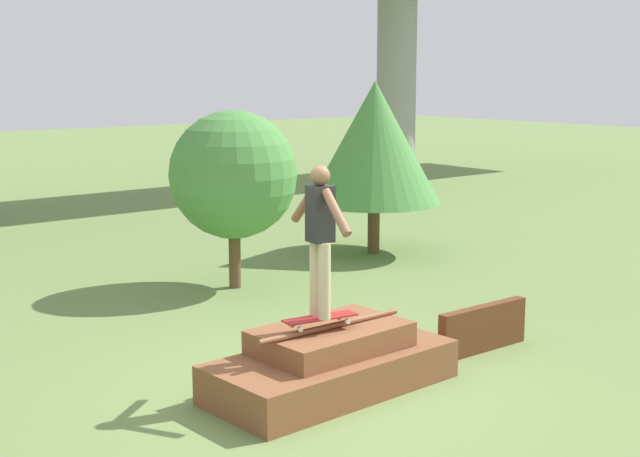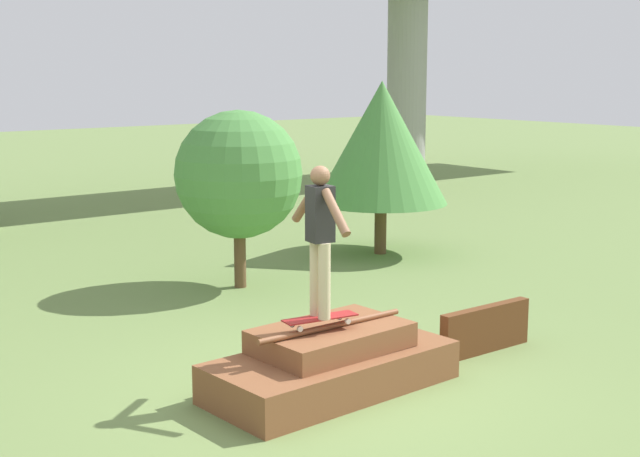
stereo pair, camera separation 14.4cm
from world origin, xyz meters
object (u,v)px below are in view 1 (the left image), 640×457
(skateboard, at_px, (320,318))
(tree_behind_right, at_px, (375,143))
(tree_behind_left, at_px, (233,175))
(skater, at_px, (320,232))

(skateboard, height_order, tree_behind_right, tree_behind_right)
(skateboard, relative_size, tree_behind_left, 0.30)
(tree_behind_right, bearing_deg, skateboard, -136.94)
(skateboard, distance_m, skater, 0.86)
(skater, bearing_deg, tree_behind_right, 43.06)
(skater, relative_size, tree_behind_left, 0.57)
(skater, relative_size, tree_behind_right, 0.50)
(skateboard, bearing_deg, skater, 90.00)
(tree_behind_left, height_order, tree_behind_right, tree_behind_right)
(skateboard, xyz_separation_m, skater, (0.00, 0.00, 0.86))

